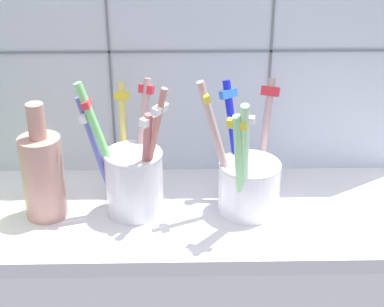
% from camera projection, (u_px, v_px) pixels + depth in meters
% --- Properties ---
extents(counter_slab, '(0.64, 0.22, 0.02)m').
position_uv_depth(counter_slab, '(192.00, 216.00, 0.78)').
color(counter_slab, silver).
rests_on(counter_slab, ground).
extents(tile_wall_back, '(0.64, 0.02, 0.45)m').
position_uv_depth(tile_wall_back, '(190.00, 28.00, 0.79)').
color(tile_wall_back, silver).
rests_on(tile_wall_back, ground).
extents(toothbrush_cup_left, '(0.11, 0.12, 0.18)m').
position_uv_depth(toothbrush_cup_left, '(133.00, 177.00, 0.75)').
color(toothbrush_cup_left, silver).
rests_on(toothbrush_cup_left, counter_slab).
extents(toothbrush_cup_right, '(0.11, 0.14, 0.18)m').
position_uv_depth(toothbrush_cup_right, '(248.00, 181.00, 0.75)').
color(toothbrush_cup_right, white).
rests_on(toothbrush_cup_right, counter_slab).
extents(ceramic_vase, '(0.05, 0.05, 0.15)m').
position_uv_depth(ceramic_vase, '(43.00, 174.00, 0.74)').
color(ceramic_vase, tan).
rests_on(ceramic_vase, counter_slab).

